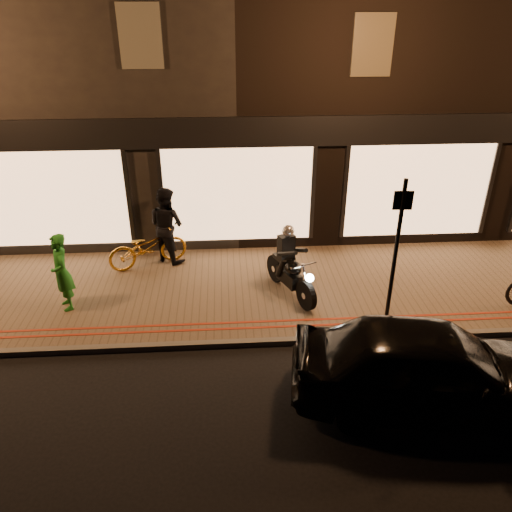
{
  "coord_description": "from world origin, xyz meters",
  "views": [
    {
      "loc": [
        -0.33,
        -7.63,
        5.91
      ],
      "look_at": [
        0.29,
        1.64,
        1.1
      ],
      "focal_mm": 35.0,
      "sensor_mm": 36.0,
      "label": 1
    }
  ],
  "objects_px": {
    "sign_post": "(396,247)",
    "person_green": "(62,272)",
    "motorcycle": "(290,269)",
    "parked_car": "(430,367)",
    "bicycle_gold": "(148,247)"
  },
  "relations": [
    {
      "from": "person_green",
      "to": "parked_car",
      "type": "relative_size",
      "value": 0.38
    },
    {
      "from": "motorcycle",
      "to": "parked_car",
      "type": "xyz_separation_m",
      "value": [
        1.8,
        -3.36,
        0.01
      ]
    },
    {
      "from": "sign_post",
      "to": "person_green",
      "type": "bearing_deg",
      "value": 171.42
    },
    {
      "from": "motorcycle",
      "to": "sign_post",
      "type": "relative_size",
      "value": 0.61
    },
    {
      "from": "sign_post",
      "to": "parked_car",
      "type": "xyz_separation_m",
      "value": [
        -0.0,
        -2.14,
        -1.05
      ]
    },
    {
      "from": "sign_post",
      "to": "person_green",
      "type": "distance_m",
      "value": 6.65
    },
    {
      "from": "bicycle_gold",
      "to": "parked_car",
      "type": "xyz_separation_m",
      "value": [
        5.03,
        -4.86,
        0.12
      ]
    },
    {
      "from": "motorcycle",
      "to": "bicycle_gold",
      "type": "height_order",
      "value": "motorcycle"
    },
    {
      "from": "sign_post",
      "to": "parked_car",
      "type": "bearing_deg",
      "value": -90.06
    },
    {
      "from": "sign_post",
      "to": "person_green",
      "type": "height_order",
      "value": "sign_post"
    },
    {
      "from": "motorcycle",
      "to": "person_green",
      "type": "height_order",
      "value": "person_green"
    },
    {
      "from": "motorcycle",
      "to": "person_green",
      "type": "bearing_deg",
      "value": 159.8
    },
    {
      "from": "parked_car",
      "to": "motorcycle",
      "type": "bearing_deg",
      "value": 37.04
    },
    {
      "from": "sign_post",
      "to": "person_green",
      "type": "xyz_separation_m",
      "value": [
        -6.52,
        0.98,
        -0.84
      ]
    },
    {
      "from": "bicycle_gold",
      "to": "motorcycle",
      "type": "bearing_deg",
      "value": -137.59
    }
  ]
}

